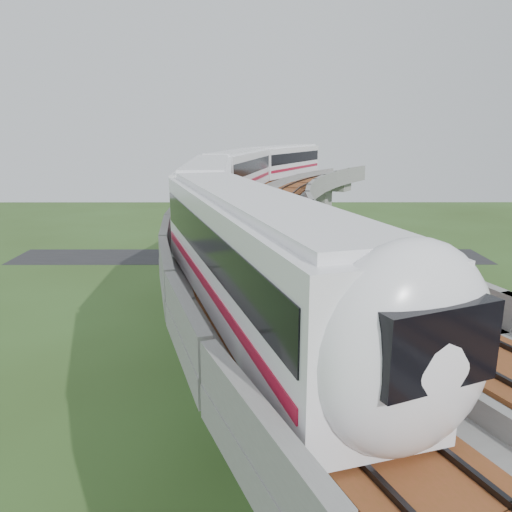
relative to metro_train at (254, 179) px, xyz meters
The scene contains 13 objects.
ground 13.01m from the metro_train, 96.73° to the right, with size 160.00×160.00×0.00m, color #324A1D.
dirt_lot 19.28m from the metro_train, 24.64° to the right, with size 18.00×26.00×0.04m, color gray.
asphalt_road 28.59m from the metro_train, 91.10° to the left, with size 60.00×8.00×0.03m, color #232326.
viaduct 6.28m from the metro_train, 51.41° to the right, with size 19.58×73.98×11.40m.
metro_train is the anchor object (origin of this frame).
fence 15.39m from the metro_train, 24.37° to the right, with size 3.87×38.73×1.50m.
tree_0 23.93m from the metro_train, 61.17° to the left, with size 1.85×1.85×2.67m.
tree_1 15.94m from the metro_train, 46.88° to the left, with size 3.03×3.03×3.29m.
tree_2 11.32m from the metro_train, ahead, with size 3.19×3.19×3.79m.
tree_3 16.77m from the metro_train, 61.39° to the right, with size 2.20×2.20×2.75m.
tree_4 22.44m from the metro_train, 66.09° to the right, with size 2.81×2.81×3.42m.
car_white 21.42m from the metro_train, 45.61° to the right, with size 1.42×3.52×1.20m, color white.
car_dark 19.59m from the metro_train, ahead, with size 1.82×4.48×1.30m, color black.
Camera 1 is at (0.57, -32.00, 15.75)m, focal length 35.00 mm.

